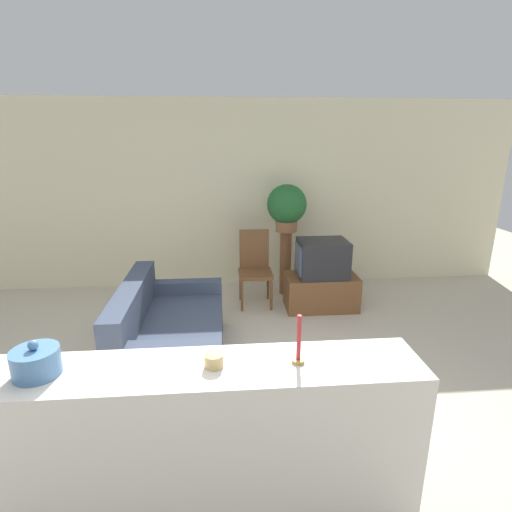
{
  "coord_description": "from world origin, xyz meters",
  "views": [
    {
      "loc": [
        0.19,
        -2.42,
        2.17
      ],
      "look_at": [
        0.56,
        1.99,
        0.85
      ],
      "focal_mm": 28.0,
      "sensor_mm": 36.0,
      "label": 1
    }
  ],
  "objects_px": {
    "couch": "(169,335)",
    "wooden_chair": "(255,265)",
    "television": "(322,258)",
    "potted_plant": "(287,206)",
    "decorative_bowl": "(36,362)"
  },
  "relations": [
    {
      "from": "wooden_chair",
      "to": "television",
      "type": "bearing_deg",
      "value": -16.57
    },
    {
      "from": "couch",
      "to": "wooden_chair",
      "type": "distance_m",
      "value": 1.74
    },
    {
      "from": "television",
      "to": "potted_plant",
      "type": "relative_size",
      "value": 0.98
    },
    {
      "from": "television",
      "to": "wooden_chair",
      "type": "bearing_deg",
      "value": 163.43
    },
    {
      "from": "television",
      "to": "potted_plant",
      "type": "bearing_deg",
      "value": 124.4
    },
    {
      "from": "television",
      "to": "couch",
      "type": "bearing_deg",
      "value": -147.27
    },
    {
      "from": "television",
      "to": "wooden_chair",
      "type": "xyz_separation_m",
      "value": [
        -0.84,
        0.25,
        -0.15
      ]
    },
    {
      "from": "television",
      "to": "decorative_bowl",
      "type": "relative_size",
      "value": 2.67
    },
    {
      "from": "couch",
      "to": "wooden_chair",
      "type": "bearing_deg",
      "value": 55.52
    },
    {
      "from": "television",
      "to": "potted_plant",
      "type": "distance_m",
      "value": 0.89
    },
    {
      "from": "television",
      "to": "potted_plant",
      "type": "height_order",
      "value": "potted_plant"
    },
    {
      "from": "wooden_chair",
      "to": "potted_plant",
      "type": "distance_m",
      "value": 0.92
    },
    {
      "from": "wooden_chair",
      "to": "potted_plant",
      "type": "bearing_deg",
      "value": 33.48
    },
    {
      "from": "couch",
      "to": "potted_plant",
      "type": "bearing_deg",
      "value": 50.21
    },
    {
      "from": "wooden_chair",
      "to": "decorative_bowl",
      "type": "relative_size",
      "value": 4.21
    }
  ]
}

